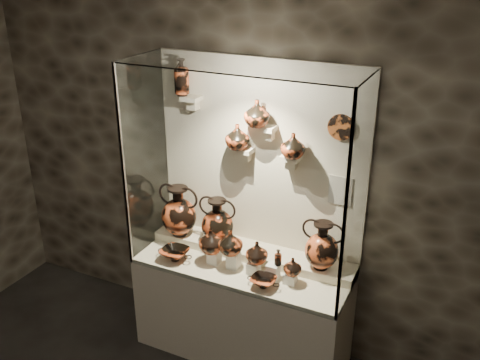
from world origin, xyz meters
name	(u,v)px	position (x,y,z in m)	size (l,w,h in m)	color
wall_back	(260,161)	(0.00, 2.50, 1.60)	(5.00, 0.02, 3.20)	#2B241B
plinth	(242,311)	(0.00, 2.18, 0.40)	(1.70, 0.60, 0.80)	beige
front_tier	(242,267)	(0.00, 2.18, 0.82)	(1.68, 0.58, 0.03)	beige
rear_tier	(252,253)	(0.00, 2.35, 0.85)	(1.70, 0.25, 0.10)	beige
back_panel	(260,161)	(0.00, 2.50, 1.60)	(1.70, 0.03, 1.60)	beige
glass_front	(224,191)	(0.00, 1.88, 1.60)	(1.70, 0.01, 1.60)	white
glass_left	(146,157)	(-0.85, 2.18, 1.60)	(0.01, 0.60, 1.60)	white
glass_right	(358,197)	(0.85, 2.18, 1.60)	(0.01, 0.60, 1.60)	white
glass_top	(243,65)	(0.00, 2.18, 2.40)	(1.70, 0.60, 0.01)	white
frame_post_left	(124,170)	(-0.84, 1.89, 1.60)	(0.02, 0.02, 1.60)	gray
frame_post_right	(345,215)	(0.84, 1.89, 1.60)	(0.02, 0.02, 1.60)	gray
pedestal_a	(214,257)	(-0.22, 2.13, 0.88)	(0.09, 0.09, 0.10)	silver
pedestal_b	(234,260)	(-0.05, 2.13, 0.90)	(0.09, 0.09, 0.13)	silver
pedestal_c	(254,268)	(0.12, 2.13, 0.88)	(0.09, 0.09, 0.09)	silver
pedestal_d	(273,271)	(0.28, 2.13, 0.89)	(0.09, 0.09, 0.12)	silver
pedestal_e	(290,278)	(0.42, 2.13, 0.87)	(0.09, 0.09, 0.08)	silver
bracket_ul	(191,98)	(-0.55, 2.42, 2.05)	(0.14, 0.12, 0.04)	beige
bracket_ca	(244,150)	(-0.10, 2.42, 1.70)	(0.14, 0.12, 0.04)	beige
bracket_cb	(269,128)	(0.10, 2.42, 1.90)	(0.10, 0.12, 0.04)	beige
bracket_cc	(291,158)	(0.28, 2.42, 1.70)	(0.14, 0.12, 0.04)	beige
amphora_left	(179,211)	(-0.64, 2.30, 1.12)	(0.35, 0.35, 0.44)	#C95126
amphora_mid	(217,221)	(-0.28, 2.31, 1.09)	(0.31, 0.31, 0.39)	#A93F1D
amphora_right	(322,245)	(0.59, 2.32, 1.09)	(0.31, 0.31, 0.38)	#C95126
jug_a	(211,241)	(-0.24, 2.11, 1.03)	(0.19, 0.19, 0.20)	#C95126
jug_b	(231,242)	(-0.07, 2.11, 1.06)	(0.19, 0.19, 0.20)	#A93F1D
jug_c	(257,252)	(0.14, 2.15, 1.01)	(0.17, 0.17, 0.18)	#C95126
jug_e	(293,266)	(0.44, 2.12, 0.98)	(0.13, 0.13, 0.14)	#C95126
lekythos_small	(278,257)	(0.32, 2.14, 1.02)	(0.06, 0.06, 0.15)	#A93F1D
kylix_left	(175,253)	(-0.52, 2.03, 0.89)	(0.29, 0.24, 0.12)	#A93F1D
kylix_right	(263,281)	(0.26, 1.99, 0.88)	(0.24, 0.20, 0.10)	#C95126
lekythos_tall	(182,75)	(-0.62, 2.41, 2.22)	(0.13, 0.13, 0.31)	#C95126
ovoid_vase_a	(237,137)	(-0.14, 2.38, 1.81)	(0.19, 0.19, 0.19)	#A93F1D
ovoid_vase_b	(257,113)	(0.02, 2.37, 2.02)	(0.19, 0.19, 0.20)	#A93F1D
ovoid_vase_c	(293,146)	(0.31, 2.38, 1.81)	(0.18, 0.18, 0.19)	#A93F1D
wall_plate	(341,127)	(0.62, 2.47, 1.97)	(0.19, 0.19, 0.02)	#BB5924
info_placard	(340,191)	(0.65, 2.47, 1.49)	(0.17, 0.01, 0.22)	beige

